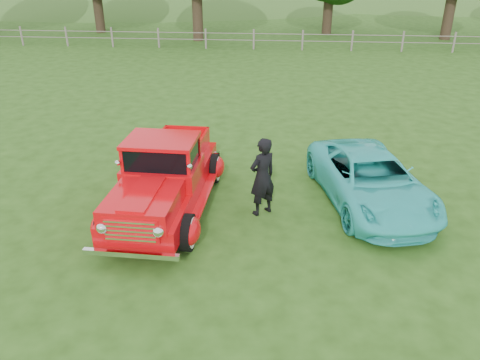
{
  "coord_description": "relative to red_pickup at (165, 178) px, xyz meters",
  "views": [
    {
      "loc": [
        1.87,
        -7.74,
        5.34
      ],
      "look_at": [
        1.05,
        1.2,
        1.0
      ],
      "focal_mm": 35.0,
      "sensor_mm": 36.0,
      "label": 1
    }
  ],
  "objects": [
    {
      "name": "ground",
      "position": [
        0.68,
        -1.54,
        -0.8
      ],
      "size": [
        140.0,
        140.0,
        0.0
      ],
      "primitive_type": "plane",
      "color": "#234512",
      "rests_on": "ground"
    },
    {
      "name": "distant_hills",
      "position": [
        -3.4,
        57.93,
        -5.34
      ],
      "size": [
        116.0,
        60.0,
        18.0
      ],
      "color": "#386023",
      "rests_on": "ground"
    },
    {
      "name": "teal_sedan",
      "position": [
        4.68,
        0.75,
        -0.19
      ],
      "size": [
        2.96,
        4.72,
        1.22
      ],
      "primitive_type": "imported",
      "rotation": [
        0.0,
        0.0,
        0.23
      ],
      "color": "#32C9C3",
      "rests_on": "ground"
    },
    {
      "name": "man",
      "position": [
        2.2,
        0.04,
        0.11
      ],
      "size": [
        0.79,
        0.76,
        1.82
      ],
      "primitive_type": "imported",
      "rotation": [
        0.0,
        0.0,
        3.84
      ],
      "color": "black",
      "rests_on": "ground"
    },
    {
      "name": "fence_line",
      "position": [
        0.68,
        20.46,
        -0.19
      ],
      "size": [
        48.0,
        0.12,
        1.2
      ],
      "color": "slate",
      "rests_on": "ground"
    },
    {
      "name": "red_pickup",
      "position": [
        0.0,
        0.0,
        0.0
      ],
      "size": [
        2.33,
        5.03,
        1.78
      ],
      "rotation": [
        0.0,
        0.0,
        -0.03
      ],
      "color": "black",
      "rests_on": "ground"
    }
  ]
}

